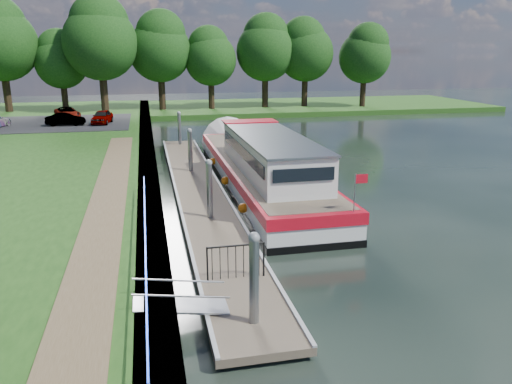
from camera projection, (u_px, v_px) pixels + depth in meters
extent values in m
plane|color=black|center=(250.00, 326.00, 13.86)|extent=(160.00, 160.00, 0.00)
cube|color=#473D2D|center=(149.00, 183.00, 27.31)|extent=(1.10, 90.00, 0.78)
cube|color=#1E4714|center=(258.00, 107.00, 65.13)|extent=(60.00, 18.00, 0.60)
cube|color=brown|center=(104.00, 219.00, 20.24)|extent=(1.60, 40.00, 0.05)
cube|color=black|center=(54.00, 123.00, 47.05)|extent=(14.00, 12.00, 0.06)
cube|color=#0C2DBF|center=(145.00, 245.00, 15.70)|extent=(0.04, 18.00, 0.04)
cube|color=#0C2DBF|center=(146.00, 255.00, 15.80)|extent=(0.03, 18.00, 0.03)
cylinder|color=#0C2DBF|center=(148.00, 341.00, 11.10)|extent=(0.04, 0.04, 0.72)
cylinder|color=#0C2DBF|center=(147.00, 299.00, 12.98)|extent=(0.04, 0.04, 0.72)
cylinder|color=#0C2DBF|center=(146.00, 268.00, 14.86)|extent=(0.04, 0.04, 0.72)
cylinder|color=#0C2DBF|center=(146.00, 243.00, 16.73)|extent=(0.04, 0.04, 0.72)
cylinder|color=#0C2DBF|center=(145.00, 224.00, 18.61)|extent=(0.04, 0.04, 0.72)
cylinder|color=#0C2DBF|center=(145.00, 208.00, 20.49)|extent=(0.04, 0.04, 0.72)
cylinder|color=#0C2DBF|center=(145.00, 195.00, 22.37)|extent=(0.04, 0.04, 0.72)
cylinder|color=#0C2DBF|center=(144.00, 184.00, 24.25)|extent=(0.04, 0.04, 0.72)
cube|color=brown|center=(199.00, 192.00, 26.00)|extent=(2.50, 30.00, 0.24)
cube|color=#9EA0A3|center=(243.00, 307.00, 14.78)|extent=(2.30, 5.00, 0.30)
cube|color=#9EA0A3|center=(209.00, 221.00, 22.30)|extent=(2.30, 5.00, 0.30)
cube|color=#9EA0A3|center=(192.00, 178.00, 29.82)|extent=(2.30, 5.00, 0.30)
cube|color=#9EA0A3|center=(182.00, 152.00, 37.33)|extent=(2.30, 5.00, 0.30)
cube|color=#9EA0A3|center=(222.00, 188.00, 26.20)|extent=(0.12, 30.00, 0.06)
cube|color=#9EA0A3|center=(176.00, 190.00, 25.71)|extent=(0.12, 30.00, 0.06)
cylinder|color=gray|center=(254.00, 298.00, 13.09)|extent=(0.26, 0.26, 3.40)
sphere|color=gray|center=(254.00, 238.00, 12.63)|extent=(0.30, 0.30, 0.30)
cylinder|color=gray|center=(210.00, 201.00, 21.54)|extent=(0.26, 0.26, 3.40)
sphere|color=gray|center=(209.00, 163.00, 21.08)|extent=(0.30, 0.30, 0.30)
cylinder|color=gray|center=(191.00, 159.00, 30.00)|extent=(0.26, 0.26, 3.40)
sphere|color=gray|center=(190.00, 131.00, 29.54)|extent=(0.30, 0.30, 0.30)
cylinder|color=gray|center=(180.00, 135.00, 38.46)|extent=(0.26, 0.26, 3.40)
sphere|color=gray|center=(179.00, 113.00, 37.99)|extent=(0.30, 0.30, 0.30)
cube|color=#A5A8AD|center=(181.00, 305.00, 13.78)|extent=(2.58, 1.00, 0.43)
cube|color=#A5A8AD|center=(182.00, 296.00, 13.19)|extent=(2.58, 0.04, 0.41)
cube|color=#A5A8AD|center=(179.00, 281.00, 14.09)|extent=(2.58, 0.04, 0.41)
cube|color=black|center=(207.00, 264.00, 15.47)|extent=(0.05, 0.05, 1.15)
cube|color=black|center=(264.00, 259.00, 15.85)|extent=(0.05, 0.05, 1.15)
cube|color=black|center=(236.00, 246.00, 15.51)|extent=(1.85, 0.05, 0.05)
cube|color=black|center=(212.00, 264.00, 15.50)|extent=(0.02, 0.02, 1.10)
cube|color=black|center=(220.00, 263.00, 15.55)|extent=(0.02, 0.02, 1.10)
cube|color=black|center=(228.00, 262.00, 15.61)|extent=(0.02, 0.02, 1.10)
cube|color=black|center=(236.00, 262.00, 15.66)|extent=(0.02, 0.02, 1.10)
cube|color=black|center=(244.00, 261.00, 15.71)|extent=(0.02, 0.02, 1.10)
cube|color=black|center=(251.00, 260.00, 15.76)|extent=(0.02, 0.02, 1.10)
cube|color=black|center=(259.00, 260.00, 15.81)|extent=(0.02, 0.02, 1.10)
cube|color=black|center=(259.00, 185.00, 28.34)|extent=(4.00, 20.00, 0.55)
cube|color=silver|center=(259.00, 175.00, 28.18)|extent=(3.96, 19.90, 0.65)
cube|color=red|center=(259.00, 165.00, 28.02)|extent=(4.04, 20.00, 0.48)
cube|color=brown|center=(259.00, 161.00, 27.96)|extent=(3.68, 19.20, 0.04)
cone|color=silver|center=(229.00, 144.00, 37.97)|extent=(4.00, 1.50, 4.00)
cube|color=silver|center=(270.00, 154.00, 25.37)|extent=(3.00, 11.00, 1.75)
cube|color=gray|center=(271.00, 136.00, 25.12)|extent=(3.10, 11.20, 0.10)
cube|color=black|center=(241.00, 151.00, 24.99)|extent=(0.04, 10.00, 0.55)
cube|color=black|center=(299.00, 148.00, 25.62)|extent=(0.04, 10.00, 0.55)
cube|color=black|center=(248.00, 133.00, 30.52)|extent=(2.60, 0.04, 0.55)
cube|color=black|center=(304.00, 175.00, 20.09)|extent=(2.60, 0.04, 0.55)
cube|color=red|center=(250.00, 121.00, 29.98)|extent=(3.20, 1.60, 0.06)
cylinder|color=gray|center=(355.00, 193.00, 18.96)|extent=(0.05, 0.05, 1.50)
cube|color=red|center=(362.00, 179.00, 18.86)|extent=(0.50, 0.02, 0.35)
sphere|color=orange|center=(243.00, 208.00, 22.09)|extent=(0.44, 0.44, 0.44)
sphere|color=orange|center=(225.00, 181.00, 26.79)|extent=(0.44, 0.44, 0.44)
sphere|color=orange|center=(213.00, 161.00, 31.48)|extent=(0.44, 0.44, 0.44)
imported|color=#594C47|center=(268.00, 175.00, 21.08)|extent=(0.62, 0.74, 1.72)
cylinder|color=#332316|center=(7.00, 94.00, 55.86)|extent=(0.83, 0.83, 4.21)
sphere|color=#123610|center=(1.00, 44.00, 54.39)|extent=(7.95, 7.95, 7.95)
cylinder|color=#332316|center=(65.00, 98.00, 57.74)|extent=(0.70, 0.70, 3.10)
sphere|color=#123610|center=(61.00, 63.00, 56.66)|extent=(5.85, 5.85, 5.85)
sphere|color=#123610|center=(58.00, 49.00, 56.38)|extent=(4.65, 4.65, 4.65)
cylinder|color=#332316|center=(104.00, 94.00, 56.18)|extent=(0.84, 0.84, 4.29)
sphere|color=#123610|center=(100.00, 43.00, 54.68)|extent=(8.10, 8.10, 8.10)
sphere|color=#123610|center=(99.00, 24.00, 54.28)|extent=(6.44, 6.44, 6.44)
cylinder|color=#332316|center=(162.00, 93.00, 59.46)|extent=(0.79, 0.79, 3.83)
sphere|color=#123610|center=(160.00, 51.00, 58.13)|extent=(7.24, 7.24, 7.24)
sphere|color=#123610|center=(161.00, 34.00, 57.46)|extent=(5.75, 5.75, 5.75)
cylinder|color=#332316|center=(211.00, 95.00, 60.52)|extent=(0.72, 0.72, 3.26)
sphere|color=#123610|center=(211.00, 60.00, 59.38)|extent=(6.16, 6.16, 6.16)
sphere|color=#123610|center=(208.00, 46.00, 59.16)|extent=(4.89, 4.89, 4.89)
cylinder|color=#332316|center=(265.00, 92.00, 62.13)|extent=(0.78, 0.78, 3.77)
sphere|color=#123610|center=(265.00, 52.00, 60.81)|extent=(7.13, 7.13, 7.13)
sphere|color=#123610|center=(266.00, 36.00, 60.58)|extent=(5.66, 5.66, 5.66)
cylinder|color=#332316|center=(305.00, 92.00, 63.23)|extent=(0.77, 0.77, 3.65)
sphere|color=#123610|center=(306.00, 53.00, 61.96)|extent=(6.89, 6.89, 6.89)
sphere|color=#123610|center=(303.00, 39.00, 61.43)|extent=(5.47, 5.47, 5.47)
cylinder|color=#332316|center=(363.00, 93.00, 62.98)|extent=(0.74, 0.74, 3.41)
sphere|color=#123610|center=(365.00, 57.00, 61.80)|extent=(6.43, 6.43, 6.43)
sphere|color=#123610|center=(368.00, 44.00, 61.20)|extent=(5.11, 5.11, 5.11)
imported|color=#999999|center=(102.00, 117.00, 46.48)|extent=(2.04, 3.86, 1.25)
imported|color=#999999|center=(65.00, 119.00, 45.26)|extent=(3.45, 1.35, 1.12)
imported|color=#999999|center=(67.00, 113.00, 49.52)|extent=(3.18, 4.67, 1.19)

